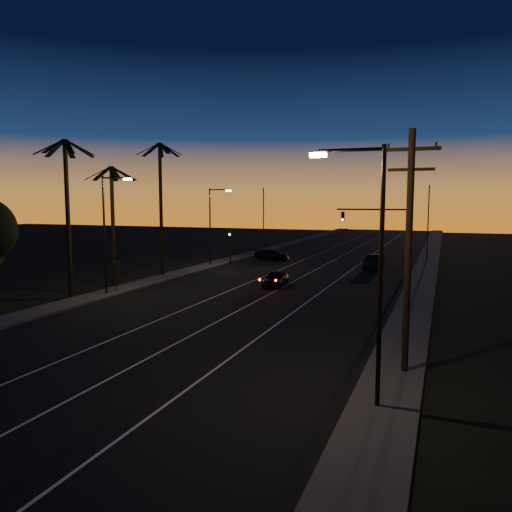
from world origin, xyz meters
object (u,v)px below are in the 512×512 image
at_px(signal_mast, 383,225).
at_px(right_car, 374,262).
at_px(lead_car, 275,278).
at_px(cross_car, 271,255).
at_px(utility_pole, 409,247).

height_order(signal_mast, right_car, signal_mast).
distance_m(signal_mast, right_car, 4.75).
height_order(signal_mast, lead_car, signal_mast).
xyz_separation_m(right_car, cross_car, (-12.64, 3.57, -0.10)).
relative_size(utility_pole, cross_car, 2.12).
bearing_deg(right_car, signal_mast, -63.74).
height_order(signal_mast, cross_car, signal_mast).
bearing_deg(utility_pole, signal_mast, 98.47).
bearing_deg(cross_car, utility_pole, -63.04).
xyz_separation_m(signal_mast, cross_car, (-13.75, 5.82, -4.13)).
bearing_deg(signal_mast, cross_car, 157.07).
xyz_separation_m(lead_car, cross_car, (-6.37, 17.44, -0.03)).
bearing_deg(right_car, utility_pole, -80.19).
height_order(utility_pole, cross_car, utility_pole).
distance_m(utility_pole, right_car, 33.04).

